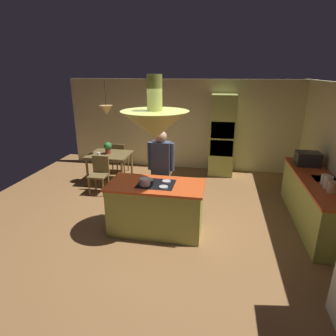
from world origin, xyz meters
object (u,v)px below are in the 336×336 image
dining_table (110,158)px  canister_flour (332,187)px  potted_plant_on_table (108,147)px  cooking_pot_on_cooktop (145,182)px  kitchen_island (156,207)px  cup_on_table (99,154)px  chair_facing_island (99,172)px  chair_by_back_wall (119,156)px  oven_tower (222,136)px  canister_sugar (328,182)px  person_at_island (161,167)px  canister_tea (324,179)px  microwave_on_counter (308,159)px

dining_table → canister_flour: size_ratio=5.27×
potted_plant_on_table → cooking_pot_on_cooktop: bearing=-54.9°
kitchen_island → canister_flour: (2.84, 0.16, 0.55)m
potted_plant_on_table → cup_on_table: 0.31m
chair_facing_island → chair_by_back_wall: 1.33m
oven_tower → canister_sugar: (1.74, -2.91, -0.08)m
potted_plant_on_table → canister_flour: 4.97m
person_at_island → canister_sugar: 2.92m
oven_tower → canister_sugar: size_ratio=10.06×
chair_facing_island → canister_sugar: 4.70m
cup_on_table → kitchen_island: bearing=-44.8°
person_at_island → chair_by_back_wall: size_ratio=1.95×
kitchen_island → oven_tower: oven_tower is taller
canister_tea → oven_tower: bearing=122.6°
chair_facing_island → oven_tower: bearing=32.8°
kitchen_island → potted_plant_on_table: (-1.73, 2.11, 0.47)m
dining_table → canister_sugar: bearing=-21.2°
cup_on_table → cooking_pot_on_cooktop: 2.66m
oven_tower → cooking_pot_on_cooktop: size_ratio=12.13×
chair_facing_island → kitchen_island: bearing=-40.2°
canister_flour → cup_on_table: bearing=160.0°
person_at_island → potted_plant_on_table: size_ratio=5.66×
canister_sugar → microwave_on_counter: 1.23m
kitchen_island → dining_table: 2.71m
oven_tower → canister_tea: 3.24m
person_at_island → chair_facing_island: person_at_island is taller
oven_tower → microwave_on_counter: 2.41m
chair_by_back_wall → canister_tea: 5.09m
kitchen_island → canister_sugar: 2.91m
potted_plant_on_table → cup_on_table: size_ratio=3.33×
person_at_island → canister_tea: size_ratio=9.53×
oven_tower → cup_on_table: oven_tower is taller
dining_table → microwave_on_counter: (4.54, -0.53, 0.39)m
chair_by_back_wall → potted_plant_on_table: (-0.03, -0.65, 0.42)m
potted_plant_on_table → canister_tea: canister_tea is taller
chair_by_back_wall → canister_tea: size_ratio=4.88×
dining_table → microwave_on_counter: size_ratio=2.23×
chair_by_back_wall → canister_sugar: (4.54, -2.43, 0.51)m
chair_facing_island → canister_flour: bearing=-15.7°
oven_tower → potted_plant_on_table: size_ratio=7.28×
cup_on_table → canister_tea: canister_tea is taller
chair_facing_island → canister_flour: canister_flour is taller
canister_sugar → cooking_pot_on_cooktop: 3.04m
cup_on_table → canister_flour: (4.73, -1.72, 0.20)m
dining_table → cup_on_table: cup_on_table is taller
dining_table → potted_plant_on_table: potted_plant_on_table is taller
potted_plant_on_table → canister_sugar: canister_sugar is taller
kitchen_island → chair_by_back_wall: 3.24m
chair_facing_island → chair_by_back_wall: (0.00, 1.33, 0.00)m
chair_facing_island → canister_tea: size_ratio=4.88×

